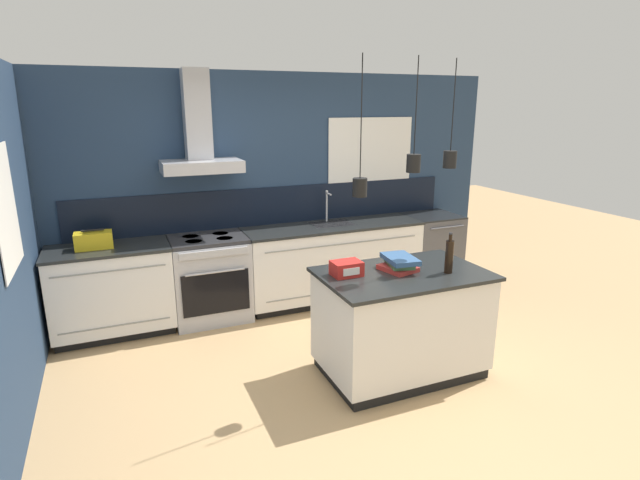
% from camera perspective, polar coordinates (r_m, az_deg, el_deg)
% --- Properties ---
extents(ground_plane, '(16.00, 16.00, 0.00)m').
position_cam_1_polar(ground_plane, '(4.42, 3.22, -15.38)').
color(ground_plane, tan).
rests_on(ground_plane, ground).
extents(wall_back, '(5.60, 2.23, 2.60)m').
position_cam_1_polar(wall_back, '(5.72, -5.86, 6.17)').
color(wall_back, navy).
rests_on(wall_back, ground_plane).
extents(wall_left, '(0.08, 3.80, 2.60)m').
position_cam_1_polar(wall_left, '(4.27, -32.09, 0.09)').
color(wall_left, navy).
rests_on(wall_left, ground_plane).
extents(counter_run_left, '(1.16, 0.64, 0.91)m').
position_cam_1_polar(counter_run_left, '(5.40, -22.64, -5.32)').
color(counter_run_left, black).
rests_on(counter_run_left, ground_plane).
extents(counter_run_sink, '(2.10, 0.64, 1.29)m').
position_cam_1_polar(counter_run_sink, '(5.88, 1.44, -2.47)').
color(counter_run_sink, black).
rests_on(counter_run_sink, ground_plane).
extents(oven_range, '(0.79, 0.66, 0.91)m').
position_cam_1_polar(oven_range, '(5.47, -12.46, -4.29)').
color(oven_range, '#B5B5BA').
rests_on(oven_range, ground_plane).
extents(dishwasher, '(0.64, 0.65, 0.91)m').
position_cam_1_polar(dishwasher, '(6.54, 12.42, -1.06)').
color(dishwasher, '#4C4C51').
rests_on(dishwasher, ground_plane).
extents(kitchen_island, '(1.38, 0.88, 0.91)m').
position_cam_1_polar(kitchen_island, '(4.35, 9.24, -9.27)').
color(kitchen_island, black).
rests_on(kitchen_island, ground_plane).
extents(bottle_on_island, '(0.07, 0.07, 0.34)m').
position_cam_1_polar(bottle_on_island, '(4.21, 14.55, -1.77)').
color(bottle_on_island, black).
rests_on(bottle_on_island, kitchen_island).
extents(book_stack, '(0.29, 0.37, 0.12)m').
position_cam_1_polar(book_stack, '(4.21, 9.04, -2.61)').
color(book_stack, '#B2332D').
rests_on(book_stack, kitchen_island).
extents(red_supply_box, '(0.24, 0.18, 0.12)m').
position_cam_1_polar(red_supply_box, '(4.04, 3.05, -3.26)').
color(red_supply_box, red).
rests_on(red_supply_box, kitchen_island).
extents(yellow_toolbox, '(0.34, 0.18, 0.19)m').
position_cam_1_polar(yellow_toolbox, '(5.25, -24.45, -0.02)').
color(yellow_toolbox, gold).
rests_on(yellow_toolbox, counter_run_left).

